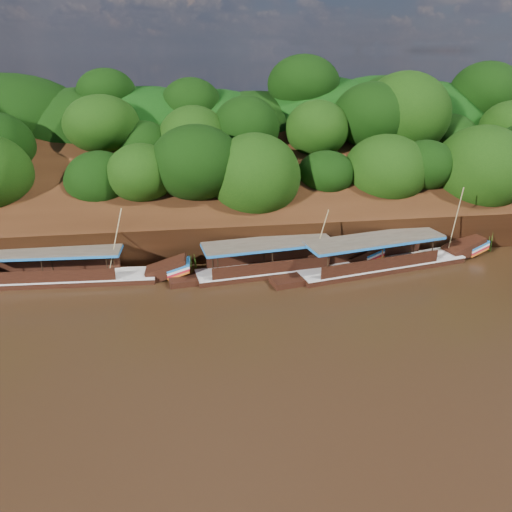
{
  "coord_description": "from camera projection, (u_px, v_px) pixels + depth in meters",
  "views": [
    {
      "loc": [
        -5.34,
        -28.0,
        16.21
      ],
      "look_at": [
        -0.29,
        7.0,
        1.64
      ],
      "focal_mm": 35.0,
      "sensor_mm": 36.0,
      "label": 1
    }
  ],
  "objects": [
    {
      "name": "boat_1",
      "position": [
        287.0,
        264.0,
        39.37
      ],
      "size": [
        15.4,
        4.13,
        5.75
      ],
      "rotation": [
        0.0,
        0.0,
        0.13
      ],
      "color": "black",
      "rests_on": "ground"
    },
    {
      "name": "reeds",
      "position": [
        209.0,
        255.0,
        40.41
      ],
      "size": [
        49.31,
        2.46,
        2.02
      ],
      "color": "#3A6F1B",
      "rests_on": "ground"
    },
    {
      "name": "boat_0",
      "position": [
        392.0,
        260.0,
        40.07
      ],
      "size": [
        17.01,
        5.58,
        7.09
      ],
      "rotation": [
        0.0,
        0.0,
        0.2
      ],
      "color": "black",
      "rests_on": "ground"
    },
    {
      "name": "boat_2",
      "position": [
        73.0,
        274.0,
        37.64
      ],
      "size": [
        16.84,
        3.24,
        6.01
      ],
      "rotation": [
        0.0,
        0.0,
        -0.05
      ],
      "color": "black",
      "rests_on": "ground"
    },
    {
      "name": "riverbank",
      "position": [
        237.0,
        198.0,
        52.58
      ],
      "size": [
        120.0,
        30.06,
        19.4
      ],
      "color": "black",
      "rests_on": "ground"
    },
    {
      "name": "ground",
      "position": [
        276.0,
        319.0,
        32.5
      ],
      "size": [
        160.0,
        160.0,
        0.0
      ],
      "primitive_type": "plane",
      "color": "black",
      "rests_on": "ground"
    }
  ]
}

